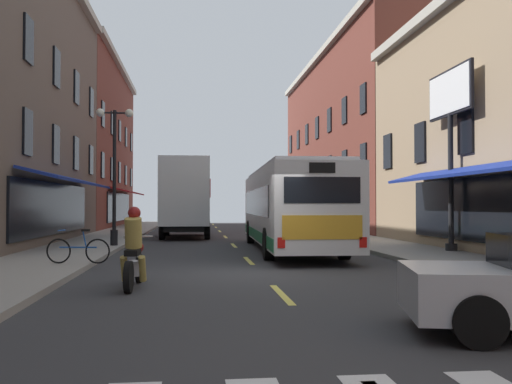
# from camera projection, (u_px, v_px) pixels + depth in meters

# --- Properties ---
(ground_plane) EXTENTS (34.80, 80.00, 0.10)m
(ground_plane) POSITION_uv_depth(u_px,v_px,m) (260.00, 274.00, 14.14)
(ground_plane) COLOR #333335
(lane_centre_dashes) EXTENTS (0.14, 73.90, 0.01)m
(lane_centre_dashes) POSITION_uv_depth(u_px,v_px,m) (261.00, 273.00, 13.89)
(lane_centre_dashes) COLOR #DBCC4C
(lane_centre_dashes) RESTS_ON ground
(sidewalk_left) EXTENTS (3.00, 80.00, 0.14)m
(sidewalk_left) POSITION_uv_depth(u_px,v_px,m) (16.00, 273.00, 13.50)
(sidewalk_left) COLOR gray
(sidewalk_left) RESTS_ON ground
(sidewalk_right) EXTENTS (3.00, 80.00, 0.14)m
(sidewalk_right) POSITION_uv_depth(u_px,v_px,m) (484.00, 267.00, 14.79)
(sidewalk_right) COLOR gray
(sidewalk_right) RESTS_ON ground
(billboard_sign) EXTENTS (0.40, 3.16, 6.20)m
(billboard_sign) POSITION_uv_depth(u_px,v_px,m) (450.00, 111.00, 19.28)
(billboard_sign) COLOR black
(billboard_sign) RESTS_ON sidewalk_right
(transit_bus) EXTENTS (2.92, 12.38, 3.04)m
(transit_bus) POSITION_uv_depth(u_px,v_px,m) (290.00, 207.00, 21.09)
(transit_bus) COLOR silver
(transit_bus) RESTS_ON ground
(box_truck) EXTENTS (2.54, 6.78, 4.00)m
(box_truck) POSITION_uv_depth(u_px,v_px,m) (186.00, 199.00, 29.26)
(box_truck) COLOR #B21E19
(box_truck) RESTS_ON ground
(sedan_near) EXTENTS (2.12, 4.45, 1.46)m
(sedan_near) POSITION_uv_depth(u_px,v_px,m) (191.00, 219.00, 37.57)
(sedan_near) COLOR black
(sedan_near) RESTS_ON ground
(motorcycle_rider) EXTENTS (0.62, 2.07, 1.66)m
(motorcycle_rider) POSITION_uv_depth(u_px,v_px,m) (134.00, 253.00, 11.49)
(motorcycle_rider) COLOR black
(motorcycle_rider) RESTS_ON ground
(bicycle_near) EXTENTS (1.70, 0.48, 0.91)m
(bicycle_near) POSITION_uv_depth(u_px,v_px,m) (78.00, 250.00, 14.95)
(bicycle_near) COLOR black
(bicycle_near) RESTS_ON sidewalk_left
(street_lamp_twin) EXTENTS (1.42, 0.32, 5.29)m
(street_lamp_twin) POSITION_uv_depth(u_px,v_px,m) (114.00, 169.00, 21.79)
(street_lamp_twin) COLOR black
(street_lamp_twin) RESTS_ON sidewalk_left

